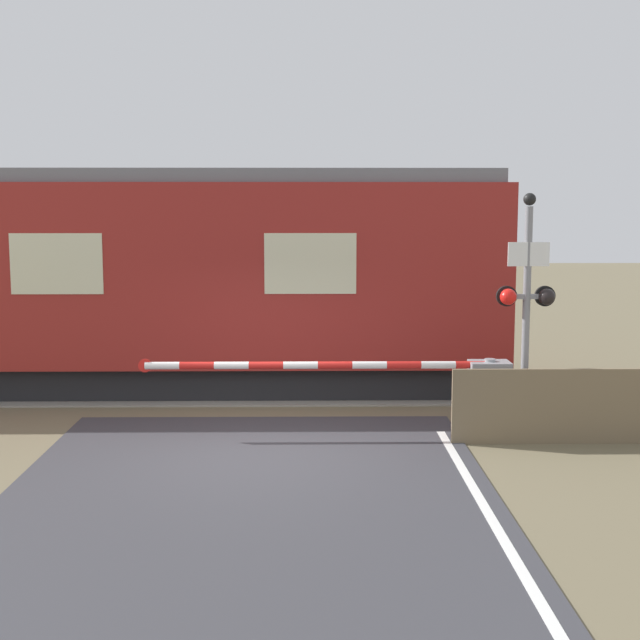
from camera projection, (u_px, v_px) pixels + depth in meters
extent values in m
plane|color=#6B6047|center=(258.00, 452.00, 12.48)|extent=(80.00, 80.00, 0.00)
cube|color=gray|center=(271.00, 387.00, 16.83)|extent=(36.00, 3.20, 0.03)
cube|color=#595451|center=(269.00, 392.00, 16.11)|extent=(36.00, 0.08, 0.10)
cube|color=#595451|center=(272.00, 376.00, 17.54)|extent=(36.00, 0.08, 0.10)
cube|color=black|center=(83.00, 373.00, 16.75)|extent=(14.33, 2.50, 0.60)
cube|color=maroon|center=(79.00, 271.00, 16.50)|extent=(15.58, 2.94, 3.22)
cube|color=slate|center=(76.00, 177.00, 16.28)|extent=(15.27, 2.71, 0.24)
cube|color=beige|center=(310.00, 264.00, 15.06)|extent=(1.56, 0.02, 1.03)
cube|color=beige|center=(56.00, 264.00, 15.00)|extent=(1.56, 0.02, 1.03)
cube|color=gray|center=(489.00, 398.00, 13.33)|extent=(0.60, 0.44, 1.12)
cylinder|color=gray|center=(490.00, 365.00, 13.27)|extent=(0.16, 0.16, 0.18)
cylinder|color=red|center=(473.00, 365.00, 13.26)|extent=(0.51, 0.11, 0.11)
cylinder|color=white|center=(438.00, 365.00, 13.26)|extent=(0.51, 0.11, 0.11)
cylinder|color=red|center=(404.00, 365.00, 13.25)|extent=(0.51, 0.11, 0.11)
cylinder|color=white|center=(369.00, 365.00, 13.24)|extent=(0.51, 0.11, 0.11)
cylinder|color=red|center=(335.00, 365.00, 13.24)|extent=(0.51, 0.11, 0.11)
cylinder|color=white|center=(301.00, 365.00, 13.23)|extent=(0.51, 0.11, 0.11)
cylinder|color=red|center=(266.00, 365.00, 13.22)|extent=(0.51, 0.11, 0.11)
cylinder|color=white|center=(231.00, 365.00, 13.22)|extent=(0.51, 0.11, 0.11)
cylinder|color=red|center=(197.00, 365.00, 13.21)|extent=(0.51, 0.11, 0.11)
cylinder|color=white|center=(162.00, 366.00, 13.20)|extent=(0.51, 0.11, 0.11)
cylinder|color=red|center=(145.00, 366.00, 13.20)|extent=(0.20, 0.02, 0.20)
cylinder|color=gray|center=(526.00, 324.00, 12.95)|extent=(0.11, 0.11, 3.42)
cube|color=gray|center=(527.00, 296.00, 12.90)|extent=(0.68, 0.07, 0.07)
sphere|color=red|center=(508.00, 297.00, 12.85)|extent=(0.24, 0.24, 0.24)
sphere|color=black|center=(547.00, 297.00, 12.85)|extent=(0.24, 0.24, 0.24)
cylinder|color=black|center=(507.00, 296.00, 12.96)|extent=(0.30, 0.06, 0.30)
cylinder|color=black|center=(545.00, 296.00, 12.96)|extent=(0.30, 0.06, 0.30)
cube|color=white|center=(529.00, 254.00, 12.78)|extent=(0.60, 0.02, 0.35)
sphere|color=black|center=(530.00, 199.00, 12.72)|extent=(0.18, 0.18, 0.18)
cube|color=#726047|center=(603.00, 406.00, 12.85)|extent=(4.38, 0.06, 1.10)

